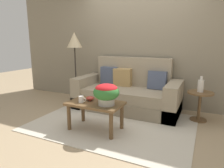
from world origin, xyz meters
TOP-DOWN VIEW (x-y plane):
  - ground_plane at (0.00, 0.00)m, footprint 14.00×14.00m
  - wall_back at (0.00, 1.24)m, footprint 6.40×0.12m
  - area_rug at (0.00, -0.09)m, footprint 2.65×1.94m
  - couch at (-0.06, 0.74)m, footprint 2.11×0.94m
  - coffee_table at (-0.14, -0.44)m, footprint 0.86×0.51m
  - side_table at (1.32, 0.68)m, footprint 0.44×0.44m
  - floor_lamp at (-1.34, 0.73)m, footprint 0.34×0.34m
  - potted_plant at (0.07, -0.47)m, footprint 0.39×0.39m
  - coffee_mug at (-0.33, -0.54)m, footprint 0.12×0.08m
  - snack_bowl at (-0.27, -0.38)m, footprint 0.13×0.13m
  - table_vase at (1.31, 0.69)m, footprint 0.10×0.10m

SIDE VIEW (x-z plane):
  - ground_plane at x=0.00m, z-range 0.00..0.00m
  - area_rug at x=0.00m, z-range 0.00..0.01m
  - couch at x=-0.06m, z-range -0.20..0.85m
  - side_table at x=1.32m, z-range 0.10..0.63m
  - coffee_table at x=-0.14m, z-range 0.15..0.60m
  - snack_bowl at x=-0.27m, z-range 0.46..0.52m
  - coffee_mug at x=-0.33m, z-range 0.45..0.56m
  - table_vase at x=1.31m, z-range 0.50..0.78m
  - potted_plant at x=0.07m, z-range 0.49..0.81m
  - floor_lamp at x=-1.34m, z-range 0.51..2.09m
  - wall_back at x=0.00m, z-range 0.00..2.83m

